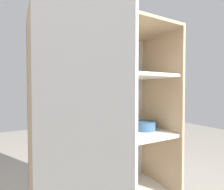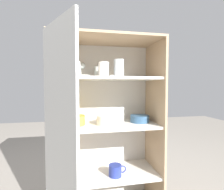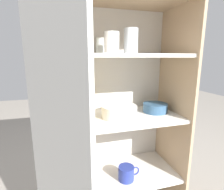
{
  "view_description": "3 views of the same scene",
  "coord_description": "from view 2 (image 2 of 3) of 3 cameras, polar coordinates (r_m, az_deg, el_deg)",
  "views": [
    {
      "loc": [
        -0.49,
        -0.74,
        0.98
      ],
      "look_at": [
        0.02,
        0.18,
        0.95
      ],
      "focal_mm": 28.0,
      "sensor_mm": 36.0,
      "label": 1
    },
    {
      "loc": [
        -0.22,
        -1.19,
        1.01
      ],
      "look_at": [
        0.05,
        0.17,
        0.94
      ],
      "focal_mm": 28.0,
      "sensor_mm": 36.0,
      "label": 2
    },
    {
      "loc": [
        -0.29,
        -0.8,
        1.06
      ],
      "look_at": [
        -0.0,
        0.21,
        0.83
      ],
      "focal_mm": 28.0,
      "sensor_mm": 36.0,
      "label": 3
    }
  ],
  "objects": [
    {
      "name": "tumbler_glass_3",
      "position": [
        1.5,
        -15.58,
        8.24
      ],
      "size": [
        0.07,
        0.07,
        0.14
      ],
      "color": "white",
      "rests_on": "shelf_board_upper"
    },
    {
      "name": "shelf_board_lower",
      "position": [
        1.57,
        -1.9,
        -24.17
      ],
      "size": [
        0.82,
        0.37,
        0.02
      ],
      "primitive_type": "cube",
      "color": "silver"
    },
    {
      "name": "cupboard_back_panel",
      "position": [
        1.62,
        -3.02,
        -8.68
      ],
      "size": [
        0.85,
        0.02,
        1.37
      ],
      "primitive_type": "cube",
      "color": "silver",
      "rests_on": "ground_plane"
    },
    {
      "name": "cupboard_top_panel",
      "position": [
        1.44,
        -1.97,
        17.66
      ],
      "size": [
        0.85,
        0.41,
        0.02
      ],
      "primitive_type": "cube",
      "color": "tan",
      "rests_on": "cupboard_side_left"
    },
    {
      "name": "shelf_board_upper",
      "position": [
        1.4,
        -1.95,
        5.4
      ],
      "size": [
        0.82,
        0.37,
        0.02
      ],
      "primitive_type": "cube",
      "color": "silver"
    },
    {
      "name": "shelf_board_middle",
      "position": [
        1.43,
        -1.92,
        -9.84
      ],
      "size": [
        0.82,
        0.37,
        0.02
      ],
      "primitive_type": "cube",
      "color": "silver"
    },
    {
      "name": "storage_jar",
      "position": [
        1.47,
        -15.16,
        -23.94
      ],
      "size": [
        0.09,
        0.09,
        0.09
      ],
      "color": "#99704C",
      "rests_on": "shelf_board_lower"
    },
    {
      "name": "plate_stack_white",
      "position": [
        1.41,
        -0.67,
        -8.1
      ],
      "size": [
        0.22,
        0.22,
        0.07
      ],
      "color": "white",
      "rests_on": "shelf_board_middle"
    },
    {
      "name": "mixing_bowl_large",
      "position": [
        1.42,
        -12.76,
        -7.94
      ],
      "size": [
        0.19,
        0.19,
        0.07
      ],
      "color": "gold",
      "rests_on": "shelf_board_middle"
    },
    {
      "name": "cupboard_door",
      "position": [
        1.05,
        -16.8,
        -15.29
      ],
      "size": [
        0.22,
        0.38,
        1.37
      ],
      "color": "silver",
      "rests_on": "ground_plane"
    },
    {
      "name": "serving_bowl_small",
      "position": [
        1.51,
        9.01,
        -7.56
      ],
      "size": [
        0.16,
        0.16,
        0.06
      ],
      "color": "#33567A",
      "rests_on": "shelf_board_middle"
    },
    {
      "name": "wine_glass_0",
      "position": [
        1.51,
        -10.17,
        9.15
      ],
      "size": [
        0.08,
        0.08,
        0.13
      ],
      "color": "white",
      "rests_on": "shelf_board_upper"
    },
    {
      "name": "coffee_mug_primary",
      "position": [
        1.49,
        1.11,
        -23.39
      ],
      "size": [
        0.14,
        0.1,
        0.09
      ],
      "color": "#283893",
      "rests_on": "shelf_board_lower"
    },
    {
      "name": "cupboard_side_right",
      "position": [
        1.55,
        13.68,
        -9.26
      ],
      "size": [
        0.02,
        0.41,
        1.37
      ],
      "primitive_type": "cube",
      "color": "tan",
      "rests_on": "ground_plane"
    },
    {
      "name": "cupboard_side_left",
      "position": [
        1.43,
        -18.97,
        -10.39
      ],
      "size": [
        0.02,
        0.41,
        1.37
      ],
      "primitive_type": "cube",
      "color": "tan",
      "rests_on": "ground_plane"
    },
    {
      "name": "tumbler_glass_0",
      "position": [
        1.36,
        -2.76,
        8.29
      ],
      "size": [
        0.08,
        0.08,
        0.11
      ],
      "color": "white",
      "rests_on": "shelf_board_upper"
    },
    {
      "name": "tumbler_glass_4",
      "position": [
        1.51,
        -4.5,
        7.43
      ],
      "size": [
        0.07,
        0.07,
        0.1
      ],
      "color": "white",
      "rests_on": "shelf_board_upper"
    },
    {
      "name": "tumbler_glass_1",
      "position": [
        1.42,
        -11.65,
        8.14
      ],
      "size": [
        0.07,
        0.07,
        0.12
      ],
      "color": "white",
      "rests_on": "shelf_board_upper"
    },
    {
      "name": "tumbler_glass_2",
      "position": [
        1.45,
        2.25,
        8.61
      ],
      "size": [
        0.08,
        0.08,
        0.15
      ],
      "color": "white",
      "rests_on": "shelf_board_upper"
    }
  ]
}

